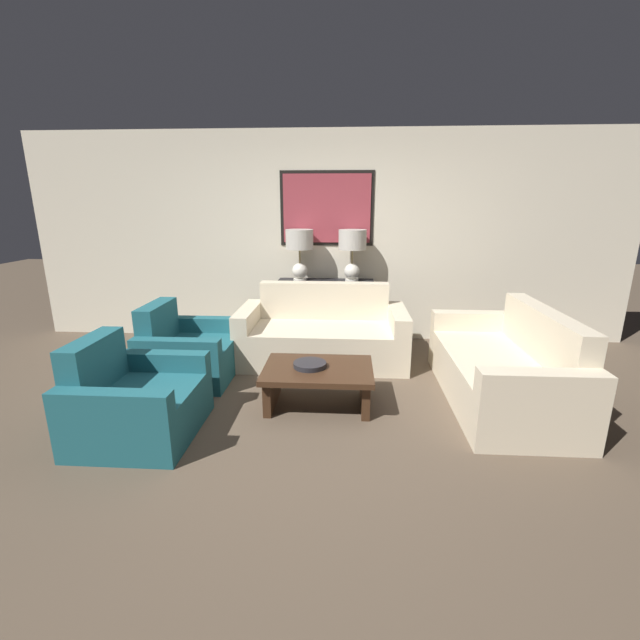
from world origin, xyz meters
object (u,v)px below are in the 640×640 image
object	(u,v)px
table_lamp_right	(352,247)
coffee_table	(318,378)
couch_by_back_wall	(323,336)
table_lamp_left	(300,247)
armchair_near_back_wall	(188,353)
console_table	(326,312)
decorative_bowl	(310,365)
armchair_near_camera	(136,402)
couch_by_side	(504,370)

from	to	relation	value
table_lamp_right	coffee_table	xyz separation A→B (m)	(-0.30, -1.83, -0.98)
couch_by_back_wall	coffee_table	bearing A→B (deg)	-88.74
table_lamp_left	armchair_near_back_wall	size ratio (longest dim) A/B	0.68
console_table	coffee_table	distance (m)	1.83
decorative_bowl	armchair_near_camera	distance (m)	1.45
couch_by_side	coffee_table	distance (m)	1.71
table_lamp_left	armchair_near_camera	xyz separation A→B (m)	(-1.04, -2.40, -0.98)
console_table	couch_by_side	bearing A→B (deg)	-42.77
decorative_bowl	armchair_near_back_wall	xyz separation A→B (m)	(-1.32, 0.56, -0.12)
armchair_near_back_wall	couch_by_side	bearing A→B (deg)	-6.23
coffee_table	decorative_bowl	size ratio (longest dim) A/B	3.29
couch_by_side	armchair_near_camera	bearing A→B (deg)	-165.42
table_lamp_right	couch_by_back_wall	world-z (taller)	table_lamp_right
couch_by_side	table_lamp_left	bearing A→B (deg)	142.16
couch_by_back_wall	couch_by_side	bearing A→B (deg)	-28.12
console_table	couch_by_back_wall	bearing A→B (deg)	-90.00
couch_by_back_wall	decorative_bowl	size ratio (longest dim) A/B	6.41
decorative_bowl	armchair_near_camera	bearing A→B (deg)	-156.39
coffee_table	armchair_near_back_wall	xyz separation A→B (m)	(-1.40, 0.57, 0.00)
table_lamp_left	decorative_bowl	xyz separation A→B (m)	(0.28, -1.82, -0.85)
table_lamp_right	armchair_near_back_wall	distance (m)	2.33
table_lamp_right	couch_by_side	world-z (taller)	table_lamp_right
couch_by_back_wall	armchair_near_back_wall	distance (m)	1.49
console_table	couch_by_back_wall	distance (m)	0.68
table_lamp_left	coffee_table	distance (m)	2.10
coffee_table	armchair_near_camera	world-z (taller)	armchair_near_camera
table_lamp_left	couch_by_back_wall	distance (m)	1.21
table_lamp_left	armchair_near_back_wall	distance (m)	1.90
coffee_table	armchair_near_camera	distance (m)	1.51
coffee_table	couch_by_side	bearing A→B (deg)	7.84
table_lamp_left	couch_by_back_wall	bearing A→B (deg)	-63.96
console_table	armchair_near_back_wall	xyz separation A→B (m)	(-1.37, -1.26, -0.14)
decorative_bowl	coffee_table	bearing A→B (deg)	-5.59
console_table	armchair_near_back_wall	distance (m)	1.87
table_lamp_left	decorative_bowl	size ratio (longest dim) A/B	2.17
couch_by_back_wall	armchair_near_back_wall	world-z (taller)	couch_by_back_wall
table_lamp_right	armchair_near_back_wall	world-z (taller)	table_lamp_right
table_lamp_right	armchair_near_back_wall	xyz separation A→B (m)	(-1.70, -1.26, -0.98)
decorative_bowl	armchair_near_camera	size ratio (longest dim) A/B	0.32
table_lamp_left	armchair_near_back_wall	bearing A→B (deg)	-129.71
console_table	couch_by_back_wall	world-z (taller)	couch_by_back_wall
couch_by_back_wall	decorative_bowl	distance (m)	1.15
couch_by_back_wall	decorative_bowl	world-z (taller)	couch_by_back_wall
armchair_near_back_wall	decorative_bowl	bearing A→B (deg)	-23.08
table_lamp_right	armchair_near_camera	bearing A→B (deg)	-125.34
table_lamp_left	decorative_bowl	bearing A→B (deg)	-81.24
coffee_table	table_lamp_left	bearing A→B (deg)	100.97
console_table	table_lamp_left	distance (m)	0.90
couch_by_back_wall	armchair_near_camera	size ratio (longest dim) A/B	2.02
console_table	coffee_table	size ratio (longest dim) A/B	1.26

